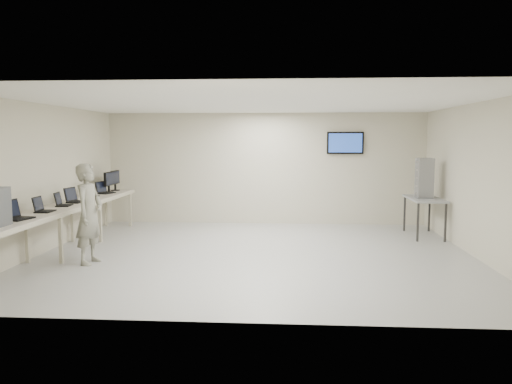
{
  "coord_description": "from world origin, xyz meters",
  "views": [
    {
      "loc": [
        0.63,
        -9.1,
        2.13
      ],
      "look_at": [
        0.0,
        0.2,
        1.15
      ],
      "focal_mm": 35.0,
      "sensor_mm": 36.0,
      "label": 1
    }
  ],
  "objects": [
    {
      "name": "side_table",
      "position": [
        3.6,
        2.03,
        0.78
      ],
      "size": [
        0.67,
        1.43,
        0.86
      ],
      "color": "gray",
      "rests_on": "ground"
    },
    {
      "name": "laptop_4",
      "position": [
        -3.66,
        1.33,
        0.96
      ],
      "size": [
        0.33,
        0.37,
        0.25
      ],
      "rotation": [
        0.0,
        0.0,
        0.25
      ],
      "color": "black",
      "rests_on": "workbench"
    },
    {
      "name": "laptop_3",
      "position": [
        -3.6,
        0.39,
        0.98
      ],
      "size": [
        0.38,
        0.43,
        0.3
      ],
      "rotation": [
        0.0,
        0.0,
        -0.2
      ],
      "color": "black",
      "rests_on": "workbench"
    },
    {
      "name": "monitor_near",
      "position": [
        -3.6,
        2.26,
        1.19
      ],
      "size": [
        0.22,
        0.48,
        0.48
      ],
      "color": "black",
      "rests_on": "workbench"
    },
    {
      "name": "room",
      "position": [
        0.03,
        0.06,
        1.41
      ],
      "size": [
        8.01,
        7.01,
        2.81
      ],
      "color": "#ADADAD",
      "rests_on": "ground"
    },
    {
      "name": "laptop_0",
      "position": [
        -3.6,
        -1.74,
        0.98
      ],
      "size": [
        0.4,
        0.45,
        0.31
      ],
      "rotation": [
        0.0,
        0.0,
        -0.21
      ],
      "color": "black",
      "rests_on": "workbench"
    },
    {
      "name": "laptop_1",
      "position": [
        -3.59,
        -0.93,
        0.97
      ],
      "size": [
        0.28,
        0.34,
        0.26
      ],
      "rotation": [
        0.0,
        0.0,
        0.01
      ],
      "color": "black",
      "rests_on": "workbench"
    },
    {
      "name": "soldier",
      "position": [
        -2.8,
        -0.86,
        0.86
      ],
      "size": [
        0.48,
        0.67,
        1.73
      ],
      "primitive_type": "imported",
      "rotation": [
        0.0,
        0.0,
        1.46
      ],
      "color": "slate",
      "rests_on": "ground"
    },
    {
      "name": "storage_bins",
      "position": [
        3.58,
        2.03,
        1.29
      ],
      "size": [
        0.33,
        0.37,
        0.87
      ],
      "color": "gray",
      "rests_on": "side_table"
    },
    {
      "name": "laptop_2",
      "position": [
        -3.61,
        -0.15,
        0.97
      ],
      "size": [
        0.31,
        0.36,
        0.26
      ],
      "rotation": [
        0.0,
        0.0,
        0.13
      ],
      "color": "black",
      "rests_on": "workbench"
    },
    {
      "name": "monitor_far",
      "position": [
        -3.6,
        2.69,
        1.19
      ],
      "size": [
        0.22,
        0.49,
        0.49
      ],
      "color": "black",
      "rests_on": "workbench"
    },
    {
      "name": "laptop_5",
      "position": [
        -3.62,
        2.0,
        0.97
      ],
      "size": [
        0.4,
        0.42,
        0.28
      ],
      "rotation": [
        0.0,
        0.0,
        -0.33
      ],
      "color": "black",
      "rests_on": "workbench"
    },
    {
      "name": "workbench",
      "position": [
        -3.59,
        0.0,
        0.83
      ],
      "size": [
        0.76,
        6.0,
        0.9
      ],
      "color": "beige",
      "rests_on": "ground"
    }
  ]
}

